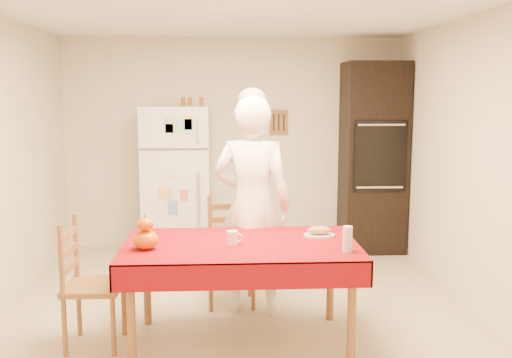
{
  "coord_description": "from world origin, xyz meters",
  "views": [
    {
      "loc": [
        -0.1,
        -4.61,
        1.83
      ],
      "look_at": [
        0.16,
        0.2,
        1.12
      ],
      "focal_mm": 40.0,
      "sensor_mm": 36.0,
      "label": 1
    }
  ],
  "objects": [
    {
      "name": "seated_woman",
      "position": [
        0.12,
        0.04,
        0.91
      ],
      "size": [
        0.76,
        0.6,
        1.83
      ],
      "primitive_type": "imported",
      "rotation": [
        0.0,
        0.0,
        2.87
      ],
      "color": "white",
      "rests_on": "floor"
    },
    {
      "name": "floor",
      "position": [
        0.0,
        0.0,
        0.0
      ],
      "size": [
        4.5,
        4.5,
        0.0
      ],
      "primitive_type": "plane",
      "color": "#C3B48C",
      "rests_on": "ground"
    },
    {
      "name": "chair_far",
      "position": [
        -0.06,
        0.28,
        0.51
      ],
      "size": [
        0.44,
        0.42,
        0.95
      ],
      "rotation": [
        0.0,
        0.0,
        0.04
      ],
      "color": "brown",
      "rests_on": "floor"
    },
    {
      "name": "pumpkin_upper",
      "position": [
        -0.66,
        -0.71,
        0.94
      ],
      "size": [
        0.12,
        0.12,
        0.09
      ],
      "primitive_type": "ellipsoid",
      "color": "#C73D04",
      "rests_on": "pumpkin_lower"
    },
    {
      "name": "spice_jar_right",
      "position": [
        -0.36,
        1.93,
        1.75
      ],
      "size": [
        0.05,
        0.05,
        0.1
      ],
      "primitive_type": "cylinder",
      "color": "#964A1B",
      "rests_on": "refrigerator"
    },
    {
      "name": "room_shell",
      "position": [
        0.0,
        0.0,
        1.62
      ],
      "size": [
        4.02,
        4.52,
        2.51
      ],
      "color": "beige",
      "rests_on": "ground"
    },
    {
      "name": "oven_cabinet",
      "position": [
        1.63,
        1.93,
        1.1
      ],
      "size": [
        0.7,
        0.62,
        2.2
      ],
      "color": "black",
      "rests_on": "floor"
    },
    {
      "name": "pumpkin_lower",
      "position": [
        -0.66,
        -0.71,
        0.83
      ],
      "size": [
        0.18,
        0.18,
        0.13
      ],
      "primitive_type": "ellipsoid",
      "color": "#E54305",
      "rests_on": "dining_table"
    },
    {
      "name": "coffee_mug",
      "position": [
        -0.05,
        -0.62,
        0.81
      ],
      "size": [
        0.08,
        0.08,
        0.1
      ],
      "primitive_type": "cylinder",
      "color": "white",
      "rests_on": "dining_table"
    },
    {
      "name": "spice_jar_mid",
      "position": [
        -0.49,
        1.93,
        1.75
      ],
      "size": [
        0.05,
        0.05,
        0.1
      ],
      "primitive_type": "cylinder",
      "color": "brown",
      "rests_on": "refrigerator"
    },
    {
      "name": "chair_left",
      "position": [
        -1.12,
        -0.57,
        0.51
      ],
      "size": [
        0.41,
        0.43,
        0.95
      ],
      "rotation": [
        0.0,
        0.0,
        1.54
      ],
      "color": "brown",
      "rests_on": "floor"
    },
    {
      "name": "bread_plate",
      "position": [
        0.61,
        -0.43,
        0.77
      ],
      "size": [
        0.24,
        0.24,
        0.02
      ],
      "primitive_type": "cylinder",
      "color": "silver",
      "rests_on": "dining_table"
    },
    {
      "name": "bread_loaf",
      "position": [
        0.61,
        -0.43,
        0.81
      ],
      "size": [
        0.18,
        0.1,
        0.06
      ],
      "primitive_type": "ellipsoid",
      "color": "#A48450",
      "rests_on": "bread_plate"
    },
    {
      "name": "refrigerator",
      "position": [
        -0.65,
        1.88,
        0.85
      ],
      "size": [
        0.75,
        0.74,
        1.7
      ],
      "color": "white",
      "rests_on": "floor"
    },
    {
      "name": "dining_table",
      "position": [
        0.01,
        -0.58,
        0.69
      ],
      "size": [
        1.7,
        1.0,
        0.76
      ],
      "color": "brown",
      "rests_on": "floor"
    },
    {
      "name": "spice_jar_left",
      "position": [
        -0.57,
        1.93,
        1.75
      ],
      "size": [
        0.05,
        0.05,
        0.1
      ],
      "primitive_type": "cylinder",
      "color": "brown",
      "rests_on": "refrigerator"
    },
    {
      "name": "wine_glass",
      "position": [
        0.74,
        -0.84,
        0.85
      ],
      "size": [
        0.07,
        0.07,
        0.18
      ],
      "primitive_type": "cylinder",
      "color": "silver",
      "rests_on": "dining_table"
    }
  ]
}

